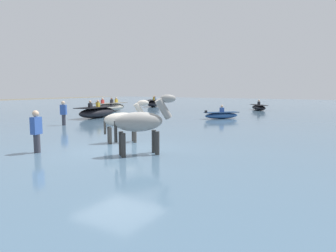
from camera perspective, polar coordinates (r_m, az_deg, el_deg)
name	(u,v)px	position (r m, az deg, el deg)	size (l,w,h in m)	color
ground_plane	(120,158)	(10.46, -8.95, -5.85)	(120.00, 120.00, 0.00)	#666051
water_surface	(228,124)	(19.05, 11.10, 0.30)	(90.00, 90.00, 0.29)	slate
horse_lead_pinto	(124,121)	(11.59, -8.21, 0.97)	(1.35, 1.51, 1.88)	beige
horse_trailing_grey	(142,123)	(9.35, -4.91, 0.49)	(1.49, 1.73, 2.12)	gray
boat_far_offshore	(221,115)	(21.08, 9.86, 1.99)	(2.10, 2.37, 0.93)	#28518E
boat_distant_east	(110,107)	(27.84, -10.62, 3.46)	(1.56, 3.78, 1.24)	#B2AD9E
boat_distant_west	(259,107)	(30.33, 16.44, 3.33)	(2.29, 2.73, 0.98)	black
boat_far_inshore	(98,112)	(22.11, -12.91, 2.53)	(1.96, 3.99, 1.23)	black
boat_near_starboard	(153,103)	(34.71, -2.73, 4.23)	(2.71, 3.65, 1.24)	black
person_onlooker_left	(64,115)	(17.89, -18.76, 1.97)	(0.38, 0.33, 1.63)	#383842
person_spectator_far	(37,135)	(10.49, -23.16, -1.47)	(0.26, 0.35, 1.63)	#383842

